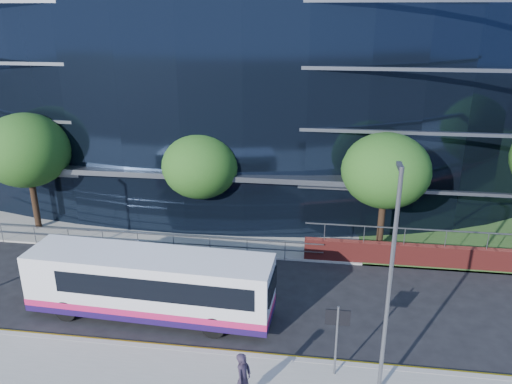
# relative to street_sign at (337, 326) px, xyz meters

# --- Properties ---
(ground) EXTENTS (200.00, 200.00, 0.00)m
(ground) POSITION_rel_street_sign_xyz_m (-4.50, 1.59, -2.15)
(ground) COLOR black
(ground) RESTS_ON ground
(kerb) EXTENTS (80.00, 0.25, 0.16)m
(kerb) POSITION_rel_street_sign_xyz_m (-4.50, 0.59, -2.07)
(kerb) COLOR gray
(kerb) RESTS_ON ground
(yellow_line_outer) EXTENTS (80.00, 0.08, 0.01)m
(yellow_line_outer) POSITION_rel_street_sign_xyz_m (-4.50, 0.79, -2.14)
(yellow_line_outer) COLOR gold
(yellow_line_outer) RESTS_ON ground
(yellow_line_inner) EXTENTS (80.00, 0.08, 0.01)m
(yellow_line_inner) POSITION_rel_street_sign_xyz_m (-4.50, 0.94, -2.14)
(yellow_line_inner) COLOR gold
(yellow_line_inner) RESTS_ON ground
(far_forecourt) EXTENTS (50.00, 8.00, 0.10)m
(far_forecourt) POSITION_rel_street_sign_xyz_m (-10.50, 12.59, -2.10)
(far_forecourt) COLOR gray
(far_forecourt) RESTS_ON ground
(glass_office) EXTENTS (44.00, 23.10, 16.00)m
(glass_office) POSITION_rel_street_sign_xyz_m (-8.50, 22.44, 5.85)
(glass_office) COLOR black
(glass_office) RESTS_ON ground
(guard_railings) EXTENTS (24.00, 0.05, 1.10)m
(guard_railings) POSITION_rel_street_sign_xyz_m (-12.50, 8.59, -1.33)
(guard_railings) COLOR slate
(guard_railings) RESTS_ON ground
(street_sign) EXTENTS (0.85, 0.09, 2.80)m
(street_sign) POSITION_rel_street_sign_xyz_m (0.00, 0.00, 0.00)
(street_sign) COLOR slate
(street_sign) RESTS_ON pavement_near
(tree_far_a) EXTENTS (4.95, 4.95, 6.98)m
(tree_far_a) POSITION_rel_street_sign_xyz_m (-17.50, 10.59, 2.71)
(tree_far_a) COLOR black
(tree_far_a) RESTS_ON ground
(tree_far_b) EXTENTS (4.29, 4.29, 6.05)m
(tree_far_b) POSITION_rel_street_sign_xyz_m (-7.50, 11.09, 2.06)
(tree_far_b) COLOR black
(tree_far_b) RESTS_ON ground
(tree_far_c) EXTENTS (4.62, 4.62, 6.51)m
(tree_far_c) POSITION_rel_street_sign_xyz_m (2.50, 10.59, 2.39)
(tree_far_c) COLOR black
(tree_far_c) RESTS_ON ground
(streetlight_east) EXTENTS (0.15, 0.77, 8.00)m
(streetlight_east) POSITION_rel_street_sign_xyz_m (1.50, -0.59, 2.29)
(streetlight_east) COLOR slate
(streetlight_east) RESTS_ON pavement_near
(city_bus) EXTENTS (10.57, 2.87, 2.83)m
(city_bus) POSITION_rel_street_sign_xyz_m (-7.66, 2.87, -0.65)
(city_bus) COLOR silver
(city_bus) RESTS_ON ground
(pedestrian) EXTENTS (0.64, 0.79, 1.88)m
(pedestrian) POSITION_rel_street_sign_xyz_m (-2.99, -1.79, -1.06)
(pedestrian) COLOR #261E2D
(pedestrian) RESTS_ON pavement_near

